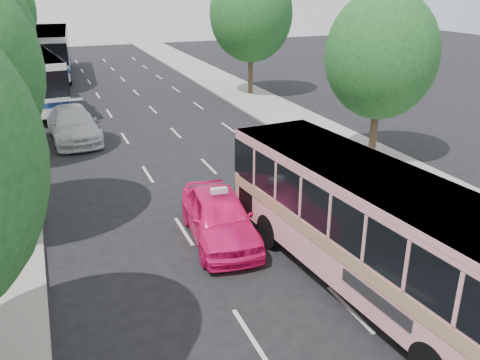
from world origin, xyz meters
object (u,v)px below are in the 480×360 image
pink_bus (369,219)px  tour_coach_front (32,74)px  tour_coach_rear (51,49)px  pink_taxi (219,216)px  white_pickup (73,124)px

pink_bus → tour_coach_front: 28.30m
tour_coach_front → tour_coach_rear: 12.06m
pink_bus → pink_taxi: pink_bus is taller
pink_bus → white_pickup: size_ratio=1.87×
tour_coach_front → pink_taxi: bearing=-83.1°
pink_taxi → tour_coach_front: bearing=109.2°
pink_bus → tour_coach_rear: tour_coach_rear is taller
tour_coach_rear → pink_taxi: bearing=-79.9°
pink_bus → tour_coach_rear: (-6.43, 39.00, 0.28)m
pink_bus → tour_coach_front: (-8.23, 27.08, 0.07)m
tour_coach_front → tour_coach_rear: tour_coach_rear is taller
pink_bus → pink_taxi: bearing=119.0°
white_pickup → tour_coach_front: 9.34m
pink_bus → tour_coach_rear: 39.53m
white_pickup → tour_coach_rear: tour_coach_rear is taller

